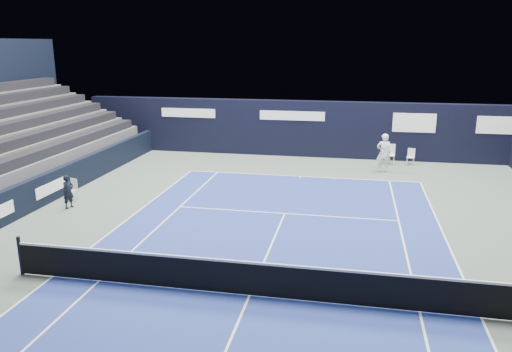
# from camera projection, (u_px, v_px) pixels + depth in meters

# --- Properties ---
(ground) EXTENTS (48.00, 48.00, 0.00)m
(ground) POSITION_uv_depth(u_px,v_px,m) (264.00, 263.00, 14.45)
(ground) COLOR #4E5D54
(ground) RESTS_ON ground
(court_surface) EXTENTS (10.97, 23.77, 0.01)m
(court_surface) POSITION_uv_depth(u_px,v_px,m) (249.00, 296.00, 12.55)
(court_surface) COLOR navy
(court_surface) RESTS_ON ground
(folding_chair_back_a) EXTENTS (0.52, 0.50, 1.05)m
(folding_chair_back_a) POSITION_uv_depth(u_px,v_px,m) (390.00, 153.00, 26.18)
(folding_chair_back_a) COLOR silver
(folding_chair_back_a) RESTS_ON ground
(folding_chair_back_b) EXTENTS (0.45, 0.44, 0.84)m
(folding_chair_back_b) POSITION_uv_depth(u_px,v_px,m) (411.00, 155.00, 26.11)
(folding_chair_back_b) COLOR silver
(folding_chair_back_b) RESTS_ON ground
(line_judge_chair) EXTENTS (0.50, 0.50, 0.88)m
(line_judge_chair) POSITION_uv_depth(u_px,v_px,m) (72.00, 188.00, 20.13)
(line_judge_chair) COLOR silver
(line_judge_chair) RESTS_ON ground
(line_judge) EXTENTS (0.46, 0.55, 1.30)m
(line_judge) POSITION_uv_depth(u_px,v_px,m) (68.00, 192.00, 19.13)
(line_judge) COLOR black
(line_judge) RESTS_ON ground
(court_markings) EXTENTS (11.03, 23.83, 0.00)m
(court_markings) POSITION_uv_depth(u_px,v_px,m) (249.00, 296.00, 12.55)
(court_markings) COLOR white
(court_markings) RESTS_ON court_surface
(tennis_net) EXTENTS (12.90, 0.10, 1.10)m
(tennis_net) POSITION_uv_depth(u_px,v_px,m) (249.00, 277.00, 12.42)
(tennis_net) COLOR black
(tennis_net) RESTS_ON ground
(back_sponsor_wall) EXTENTS (26.00, 0.63, 3.10)m
(back_sponsor_wall) POSITION_uv_depth(u_px,v_px,m) (310.00, 129.00, 27.79)
(back_sponsor_wall) COLOR black
(back_sponsor_wall) RESTS_ON ground
(side_barrier_left) EXTENTS (0.33, 22.00, 1.20)m
(side_barrier_left) POSITION_uv_depth(u_px,v_px,m) (47.00, 188.00, 19.84)
(side_barrier_left) COLOR black
(side_barrier_left) RESTS_ON ground
(tennis_player) EXTENTS (0.72, 0.86, 1.92)m
(tennis_player) POSITION_uv_depth(u_px,v_px,m) (384.00, 153.00, 24.47)
(tennis_player) COLOR white
(tennis_player) RESTS_ON ground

